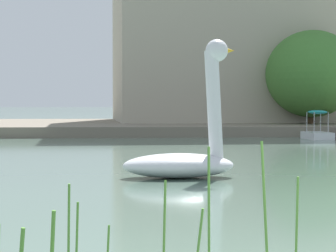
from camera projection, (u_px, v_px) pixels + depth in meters
name	position (u px, v px, depth m)	size (l,w,h in m)	color
shore_bank_far	(151.00, 126.00, 45.85)	(128.41, 18.44, 0.58)	slate
swan_boat	(185.00, 150.00, 17.27)	(2.87, 1.55, 3.48)	white
pedal_boat_teal	(317.00, 130.00, 35.27)	(1.28, 2.03, 1.50)	white
tree_willow_overhanging	(312.00, 74.00, 42.22)	(5.63, 6.94, 5.73)	#4C3823
apartment_block	(227.00, 11.00, 48.83)	(15.68, 12.47, 15.65)	#B2A893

